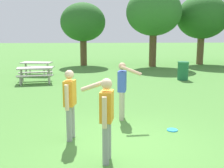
% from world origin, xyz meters
% --- Properties ---
extents(ground_plane, '(120.00, 120.00, 0.00)m').
position_xyz_m(ground_plane, '(0.00, 0.00, 0.00)').
color(ground_plane, '#4C8438').
extents(person_thrower, '(0.65, 0.71, 1.64)m').
position_xyz_m(person_thrower, '(0.11, 1.91, 0.96)').
color(person_thrower, '#B7AD93').
rests_on(person_thrower, ground).
extents(person_catcher, '(0.65, 0.71, 1.64)m').
position_xyz_m(person_catcher, '(-0.47, -0.74, 0.96)').
color(person_catcher, gray).
rests_on(person_catcher, ground).
extents(person_bystander, '(0.28, 0.60, 1.64)m').
position_xyz_m(person_bystander, '(-1.25, 0.45, 0.94)').
color(person_bystander, gray).
rests_on(person_bystander, ground).
extents(frisbee, '(0.27, 0.27, 0.03)m').
position_xyz_m(frisbee, '(1.29, 0.87, 0.01)').
color(frisbee, '#2D9EDB').
rests_on(frisbee, ground).
extents(picnic_table_near, '(1.91, 1.67, 0.77)m').
position_xyz_m(picnic_table_near, '(-3.62, 7.97, 0.56)').
color(picnic_table_near, '#B2ADA3').
rests_on(picnic_table_near, ground).
extents(picnic_table_far, '(1.92, 1.70, 0.77)m').
position_xyz_m(picnic_table_far, '(-4.05, 10.42, 0.56)').
color(picnic_table_far, beige).
rests_on(picnic_table_far, ground).
extents(trash_can_further_along, '(0.59, 0.59, 0.96)m').
position_xyz_m(trash_can_further_along, '(3.94, 8.35, 0.48)').
color(trash_can_further_along, '#1E663D').
rests_on(trash_can_further_along, ground).
extents(tree_tall_left, '(3.33, 3.33, 4.63)m').
position_xyz_m(tree_tall_left, '(-1.52, 15.30, 3.18)').
color(tree_tall_left, brown).
rests_on(tree_tall_left, ground).
extents(tree_broad_center, '(3.93, 3.93, 5.55)m').
position_xyz_m(tree_broad_center, '(3.54, 14.22, 3.85)').
color(tree_broad_center, brown).
rests_on(tree_broad_center, ground).
extents(tree_far_right, '(3.87, 3.87, 5.26)m').
position_xyz_m(tree_far_right, '(7.55, 15.43, 3.58)').
color(tree_far_right, brown).
rests_on(tree_far_right, ground).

